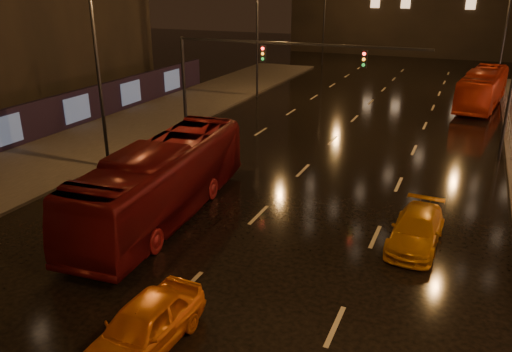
{
  "coord_description": "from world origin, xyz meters",
  "views": [
    {
      "loc": [
        7.66,
        -7.87,
        9.29
      ],
      "look_at": [
        0.62,
        8.28,
        2.5
      ],
      "focal_mm": 35.0,
      "sensor_mm": 36.0,
      "label": 1
    }
  ],
  "objects_px": {
    "taxi_near": "(143,327)",
    "taxi_far": "(416,230)",
    "bus_curb": "(483,88)",
    "bus_red": "(163,180)"
  },
  "relations": [
    {
      "from": "bus_red",
      "to": "taxi_far",
      "type": "distance_m",
      "value": 10.36
    },
    {
      "from": "bus_red",
      "to": "taxi_near",
      "type": "bearing_deg",
      "value": -65.66
    },
    {
      "from": "taxi_far",
      "to": "bus_curb",
      "type": "bearing_deg",
      "value": 88.27
    },
    {
      "from": "taxi_near",
      "to": "bus_curb",
      "type": "bearing_deg",
      "value": 79.51
    },
    {
      "from": "taxi_near",
      "to": "taxi_far",
      "type": "xyz_separation_m",
      "value": [
        6.0,
        9.0,
        -0.1
      ]
    },
    {
      "from": "bus_red",
      "to": "bus_curb",
      "type": "relative_size",
      "value": 1.09
    },
    {
      "from": "bus_red",
      "to": "bus_curb",
      "type": "bearing_deg",
      "value": 61.09
    },
    {
      "from": "taxi_far",
      "to": "taxi_near",
      "type": "bearing_deg",
      "value": -121.11
    },
    {
      "from": "bus_curb",
      "to": "taxi_far",
      "type": "height_order",
      "value": "bus_curb"
    },
    {
      "from": "bus_red",
      "to": "taxi_near",
      "type": "relative_size",
      "value": 2.74
    }
  ]
}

